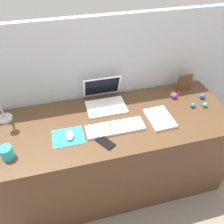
% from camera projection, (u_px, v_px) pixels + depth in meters
% --- Properties ---
extents(ground_plane, '(6.00, 6.00, 0.00)m').
position_uv_depth(ground_plane, '(112.00, 180.00, 2.19)').
color(ground_plane, slate).
extents(back_wall, '(2.99, 0.05, 1.38)m').
position_uv_depth(back_wall, '(101.00, 98.00, 2.02)').
color(back_wall, '#B2B7C1').
rests_on(back_wall, ground_plane).
extents(desk, '(1.79, 0.66, 0.74)m').
position_uv_depth(desk, '(112.00, 154.00, 1.95)').
color(desk, '#4C331E').
rests_on(desk, ground_plane).
extents(laptop, '(0.30, 0.28, 0.20)m').
position_uv_depth(laptop, '(104.00, 98.00, 1.84)').
color(laptop, white).
rests_on(laptop, desk).
extents(keyboard, '(0.41, 0.13, 0.02)m').
position_uv_depth(keyboard, '(115.00, 128.00, 1.64)').
color(keyboard, white).
rests_on(keyboard, desk).
extents(mousepad, '(0.21, 0.17, 0.00)m').
position_uv_depth(mousepad, '(68.00, 137.00, 1.59)').
color(mousepad, '#28B7CC').
rests_on(mousepad, desk).
extents(mouse, '(0.06, 0.10, 0.03)m').
position_uv_depth(mouse, '(69.00, 135.00, 1.57)').
color(mouse, white).
rests_on(mouse, mousepad).
extents(cell_phone, '(0.12, 0.14, 0.01)m').
position_uv_depth(cell_phone, '(105.00, 143.00, 1.54)').
color(cell_phone, black).
rests_on(cell_phone, desk).
extents(notebook_pad, '(0.18, 0.25, 0.02)m').
position_uv_depth(notebook_pad, '(160.00, 118.00, 1.72)').
color(notebook_pad, silver).
rests_on(notebook_pad, desk).
extents(picture_frame, '(0.12, 0.02, 0.15)m').
position_uv_depth(picture_frame, '(185.00, 83.00, 1.96)').
color(picture_frame, brown).
rests_on(picture_frame, desk).
extents(coffee_mug, '(0.08, 0.08, 0.08)m').
position_uv_depth(coffee_mug, '(7.00, 153.00, 1.43)').
color(coffee_mug, '#28B7CC').
rests_on(coffee_mug, desk).
extents(toy_figurine_cyan, '(0.04, 0.04, 0.04)m').
position_uv_depth(toy_figurine_cyan, '(205.00, 105.00, 1.82)').
color(toy_figurine_cyan, '#28B7CC').
rests_on(toy_figurine_cyan, desk).
extents(toy_figurine_lime, '(0.04, 0.04, 0.04)m').
position_uv_depth(toy_figurine_lime, '(173.00, 93.00, 1.94)').
color(toy_figurine_lime, '#8CDB33').
rests_on(toy_figurine_lime, desk).
extents(toy_figurine_teal, '(0.04, 0.04, 0.04)m').
position_uv_depth(toy_figurine_teal, '(193.00, 105.00, 1.82)').
color(toy_figurine_teal, teal).
rests_on(toy_figurine_teal, desk).
extents(toy_figurine_purple, '(0.05, 0.05, 0.05)m').
position_uv_depth(toy_figurine_purple, '(175.00, 96.00, 1.91)').
color(toy_figurine_purple, purple).
rests_on(toy_figurine_purple, desk).
extents(toy_figurine_red, '(0.03, 0.03, 0.04)m').
position_uv_depth(toy_figurine_red, '(179.00, 92.00, 1.95)').
color(toy_figurine_red, red).
rests_on(toy_figurine_red, desk).
extents(toy_figurine_blue, '(0.04, 0.04, 0.05)m').
position_uv_depth(toy_figurine_blue, '(202.00, 96.00, 1.91)').
color(toy_figurine_blue, blue).
rests_on(toy_figurine_blue, desk).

